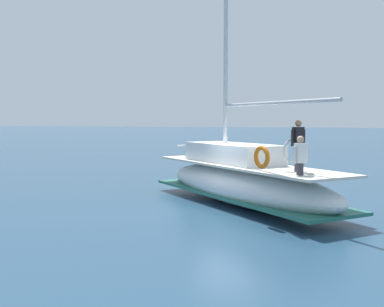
{
  "coord_description": "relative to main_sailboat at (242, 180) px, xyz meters",
  "views": [
    {
      "loc": [
        -15.1,
        -4.96,
        3.02
      ],
      "look_at": [
        0.73,
        1.82,
        1.8
      ],
      "focal_mm": 43.08,
      "sensor_mm": 36.0,
      "label": 1
    }
  ],
  "objects": [
    {
      "name": "ground_plane",
      "position": [
        -0.78,
        0.12,
        -0.9
      ],
      "size": [
        400.0,
        400.0,
        0.0
      ],
      "primitive_type": "plane",
      "color": "navy"
    },
    {
      "name": "main_sailboat",
      "position": [
        0.0,
        0.0,
        0.0
      ],
      "size": [
        7.84,
        9.02,
        11.5
      ],
      "color": "silver",
      "rests_on": "ground"
    }
  ]
}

